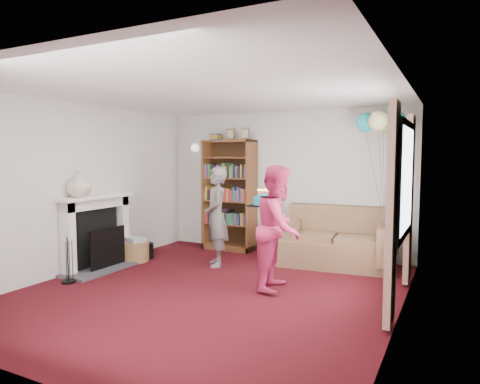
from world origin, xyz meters
The scene contains 16 objects.
ground centered at (0.00, 0.00, 0.00)m, with size 5.00×5.00×0.00m, color black.
wall_back centered at (0.00, 2.51, 1.25)m, with size 4.50×0.02×2.50m, color silver.
wall_left centered at (-2.26, 0.00, 1.25)m, with size 0.02×5.00×2.50m, color silver.
wall_right centered at (2.26, 0.00, 1.25)m, with size 0.02×5.00×2.50m, color silver.
ceiling centered at (0.00, 0.00, 2.50)m, with size 4.50×5.00×0.01m, color white.
fireplace centered at (-2.09, 0.19, 0.51)m, with size 0.55×1.80×1.12m.
window_bay centered at (2.21, 0.60, 1.20)m, with size 0.14×2.02×2.20m.
wall_sconce centered at (-1.75, 2.36, 1.88)m, with size 0.16×0.23×0.16m.
bookcase centered at (-0.96, 2.30, 0.98)m, with size 0.95×0.42×2.22m.
sofa centered at (1.11, 2.07, 0.34)m, with size 1.73×0.92×0.92m.
wicker_basket centered at (-1.90, 0.77, 0.18)m, with size 0.44×0.44×0.39m.
person_striped centered at (-0.58, 1.14, 0.77)m, with size 0.56×0.37×1.54m, color black.
person_magenta centered at (0.73, 0.50, 0.80)m, with size 0.78×0.61×1.60m, color #CC285B.
birthday_cake centered at (0.48, 0.60, 1.12)m, with size 0.36×0.36×0.22m.
balloons centered at (1.72, 2.03, 2.22)m, with size 0.73×0.73×1.70m.
mantel_vase centered at (-2.12, -0.15, 1.31)m, with size 0.35×0.35×0.37m, color beige.
Camera 1 is at (2.76, -4.58, 1.71)m, focal length 32.00 mm.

